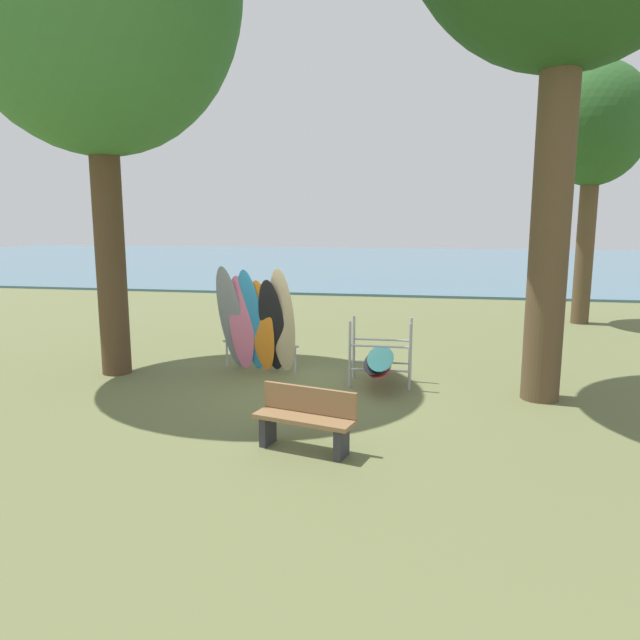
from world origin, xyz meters
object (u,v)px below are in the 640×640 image
(tree_mid_behind, at_px, (594,128))
(board_storage_rack, at_px, (379,360))
(park_bench, at_px, (305,417))
(leaning_board_pile, at_px, (256,323))

(tree_mid_behind, bearing_deg, board_storage_rack, -125.22)
(board_storage_rack, height_order, park_bench, board_storage_rack)
(tree_mid_behind, distance_m, leaning_board_pile, 11.67)
(tree_mid_behind, relative_size, board_storage_rack, 3.52)
(board_storage_rack, bearing_deg, park_bench, -102.14)
(board_storage_rack, bearing_deg, leaning_board_pile, 170.48)
(park_bench, bearing_deg, board_storage_rack, 77.86)
(tree_mid_behind, height_order, park_bench, tree_mid_behind)
(tree_mid_behind, xyz_separation_m, leaning_board_pile, (-7.92, -7.23, -4.60))
(board_storage_rack, relative_size, park_bench, 1.46)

